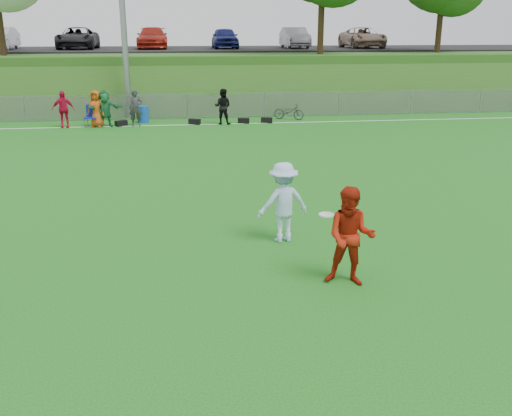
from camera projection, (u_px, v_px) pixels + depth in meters
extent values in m
plane|color=#1C5912|center=(214.00, 281.00, 10.43)|extent=(120.00, 120.00, 0.00)
cube|color=white|center=(189.00, 125.00, 27.44)|extent=(60.00, 0.10, 0.01)
cube|color=gray|center=(187.00, 107.00, 29.15)|extent=(58.00, 0.02, 1.20)
cube|color=gray|center=(187.00, 94.00, 28.95)|extent=(58.00, 0.04, 0.04)
cube|color=#2E5818|center=(183.00, 73.00, 39.27)|extent=(120.00, 18.00, 3.00)
cube|color=black|center=(182.00, 49.00, 40.70)|extent=(120.00, 12.00, 0.10)
imported|color=#A3A4A8|center=(0.00, 38.00, 37.95)|extent=(1.52, 4.37, 1.44)
imported|color=black|center=(78.00, 38.00, 38.60)|extent=(2.39, 5.18, 1.44)
imported|color=#9E1D11|center=(152.00, 38.00, 39.26)|extent=(2.02, 4.96, 1.44)
imported|color=navy|center=(225.00, 38.00, 39.92)|extent=(1.70, 4.23, 1.44)
imported|color=slate|center=(295.00, 38.00, 40.57)|extent=(1.52, 4.37, 1.44)
imported|color=tan|center=(362.00, 38.00, 41.23)|extent=(2.39, 5.18, 1.44)
imported|color=red|center=(63.00, 109.00, 26.43)|extent=(1.04, 0.54, 1.69)
imported|color=#C04C12|center=(96.00, 109.00, 26.62)|extent=(0.94, 0.74, 1.69)
imported|color=#1E723D|center=(105.00, 109.00, 26.68)|extent=(1.64, 0.80, 1.69)
imported|color=#2F2F32|center=(136.00, 108.00, 26.86)|extent=(0.64, 0.43, 1.69)
imported|color=black|center=(223.00, 107.00, 27.40)|extent=(0.99, 0.88, 1.69)
cube|color=black|center=(121.00, 123.00, 27.08)|extent=(0.61, 0.55, 0.26)
cube|color=black|center=(195.00, 122.00, 27.53)|extent=(0.61, 0.46, 0.26)
cube|color=black|center=(244.00, 121.00, 27.84)|extent=(0.60, 0.39, 0.26)
cube|color=black|center=(267.00, 120.00, 27.99)|extent=(0.60, 0.41, 0.26)
imported|color=#A31C0B|center=(351.00, 237.00, 10.05)|extent=(1.06, 0.95, 1.81)
imported|color=#AECCF1|center=(283.00, 202.00, 12.17)|extent=(1.23, 0.86, 1.74)
cylinder|color=white|center=(327.00, 215.00, 10.00)|extent=(0.28, 0.28, 0.03)
cylinder|color=#104BB6|center=(143.00, 114.00, 27.97)|extent=(0.56, 0.56, 0.82)
cube|color=#0F20A7|center=(91.00, 117.00, 26.69)|extent=(0.63, 0.63, 0.06)
cube|color=#0F20A7|center=(92.00, 111.00, 26.87)|extent=(0.57, 0.12, 0.57)
imported|color=#2A2A2C|center=(289.00, 112.00, 28.93)|extent=(1.63, 1.18, 0.81)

